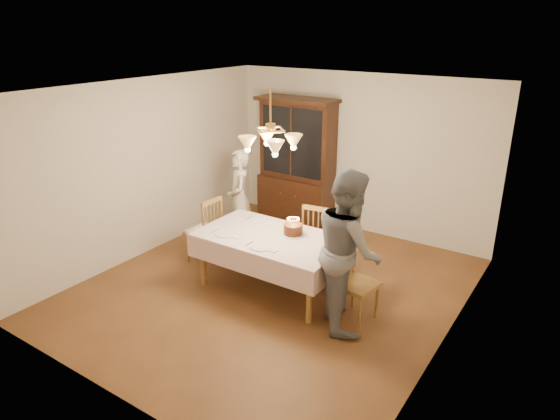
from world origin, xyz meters
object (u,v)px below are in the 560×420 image
Objects in this scene: dining_table at (271,241)px; chair_far_side at (320,239)px; elderly_woman at (239,199)px; birthday_cake at (293,230)px; china_hutch at (297,164)px.

chair_far_side is at bearing 75.18° from dining_table.
birthday_cake is at bearing 20.38° from elderly_woman.
china_hutch is at bearing 120.95° from birthday_cake.
elderly_woman reaches higher than dining_table.
china_hutch reaches higher than birthday_cake.
birthday_cake is at bearing -91.43° from chair_far_side.
birthday_cake is (0.21, 0.18, 0.15)m from dining_table.
chair_far_side is 0.65× the size of elderly_woman.
chair_far_side is 1.47m from elderly_woman.
china_hutch is 2.42m from birthday_cake.
china_hutch is 1.40× the size of elderly_woman.
birthday_cake is (-0.02, -0.69, 0.39)m from chair_far_side.
birthday_cake reaches higher than dining_table.
dining_table is 0.32m from birthday_cake.
chair_far_side is at bearing 46.13° from elderly_woman.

